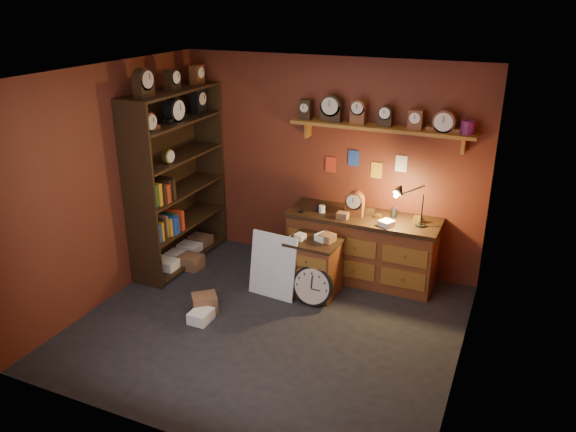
% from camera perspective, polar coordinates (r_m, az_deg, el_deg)
% --- Properties ---
extents(floor, '(4.00, 4.00, 0.00)m').
position_cam_1_polar(floor, '(6.29, -1.98, -11.00)').
color(floor, black).
rests_on(floor, ground).
extents(room_shell, '(4.02, 3.62, 2.71)m').
position_cam_1_polar(room_shell, '(5.62, -1.31, 4.36)').
color(room_shell, maroon).
rests_on(room_shell, ground).
extents(shelving_unit, '(0.47, 1.60, 2.58)m').
position_cam_1_polar(shelving_unit, '(7.37, -11.44, 4.41)').
color(shelving_unit, black).
rests_on(shelving_unit, ground).
extents(workbench, '(1.88, 0.66, 1.36)m').
position_cam_1_polar(workbench, '(7.09, 7.51, -2.81)').
color(workbench, brown).
rests_on(workbench, ground).
extents(low_cabinet, '(0.63, 0.54, 0.78)m').
position_cam_1_polar(low_cabinet, '(6.74, 2.62, -4.92)').
color(low_cabinet, brown).
rests_on(low_cabinet, ground).
extents(big_round_clock, '(0.48, 0.16, 0.49)m').
position_cam_1_polar(big_round_clock, '(6.55, 2.53, -7.11)').
color(big_round_clock, black).
rests_on(big_round_clock, ground).
extents(white_panel, '(0.61, 0.22, 0.79)m').
position_cam_1_polar(white_panel, '(6.86, -1.52, -7.96)').
color(white_panel, silver).
rests_on(white_panel, ground).
extents(mini_fridge, '(0.67, 0.69, 0.56)m').
position_cam_1_polar(mini_fridge, '(7.04, 2.21, -4.55)').
color(mini_fridge, silver).
rests_on(mini_fridge, ground).
extents(floor_box_a, '(0.31, 0.27, 0.18)m').
position_cam_1_polar(floor_box_a, '(7.55, -9.83, -4.59)').
color(floor_box_a, brown).
rests_on(floor_box_a, ground).
extents(floor_box_b, '(0.22, 0.26, 0.13)m').
position_cam_1_polar(floor_box_b, '(6.39, -8.83, -10.01)').
color(floor_box_b, white).
rests_on(floor_box_b, ground).
extents(floor_box_c, '(0.36, 0.35, 0.21)m').
position_cam_1_polar(floor_box_c, '(6.54, -8.47, -8.76)').
color(floor_box_c, brown).
rests_on(floor_box_c, ground).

